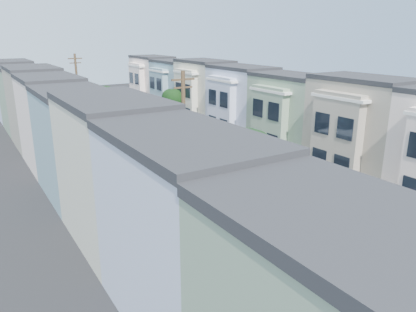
% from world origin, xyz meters
% --- Properties ---
extents(ground, '(160.00, 160.00, 0.00)m').
position_xyz_m(ground, '(0.00, 0.00, 0.00)').
color(ground, black).
rests_on(ground, ground).
extents(road_slab, '(12.00, 70.00, 0.02)m').
position_xyz_m(road_slab, '(0.00, 15.00, 0.01)').
color(road_slab, black).
rests_on(road_slab, ground).
extents(curb_left, '(0.30, 70.00, 0.15)m').
position_xyz_m(curb_left, '(-6.05, 15.00, 0.07)').
color(curb_left, gray).
rests_on(curb_left, ground).
extents(curb_right, '(0.30, 70.00, 0.15)m').
position_xyz_m(curb_right, '(6.05, 15.00, 0.07)').
color(curb_right, gray).
rests_on(curb_right, ground).
extents(sidewalk_left, '(2.60, 70.00, 0.15)m').
position_xyz_m(sidewalk_left, '(-7.35, 15.00, 0.07)').
color(sidewalk_left, gray).
rests_on(sidewalk_left, ground).
extents(sidewalk_right, '(2.60, 70.00, 0.15)m').
position_xyz_m(sidewalk_right, '(7.35, 15.00, 0.07)').
color(sidewalk_right, gray).
rests_on(sidewalk_right, ground).
extents(centerline, '(0.12, 70.00, 0.01)m').
position_xyz_m(centerline, '(0.00, 15.00, 0.00)').
color(centerline, gold).
rests_on(centerline, ground).
extents(townhouse_row_left, '(5.00, 70.00, 8.50)m').
position_xyz_m(townhouse_row_left, '(-11.15, 15.00, 0.00)').
color(townhouse_row_left, gray).
rests_on(townhouse_row_left, ground).
extents(townhouse_row_right, '(5.00, 70.00, 8.50)m').
position_xyz_m(townhouse_row_right, '(11.15, 15.00, 0.00)').
color(townhouse_row_right, gray).
rests_on(townhouse_row_right, ground).
extents(tree_b, '(4.70, 4.70, 7.70)m').
position_xyz_m(tree_b, '(-6.30, -4.41, 5.33)').
color(tree_b, black).
rests_on(tree_b, ground).
extents(tree_c, '(4.70, 4.70, 6.88)m').
position_xyz_m(tree_c, '(-6.30, 4.92, 4.51)').
color(tree_c, black).
rests_on(tree_c, ground).
extents(tree_d, '(4.70, 4.70, 7.46)m').
position_xyz_m(tree_d, '(-6.30, 18.66, 5.09)').
color(tree_d, black).
rests_on(tree_d, ground).
extents(tree_e, '(4.70, 4.70, 7.37)m').
position_xyz_m(tree_e, '(-6.30, 32.25, 5.00)').
color(tree_e, black).
rests_on(tree_e, ground).
extents(tree_far_r, '(2.99, 2.99, 5.06)m').
position_xyz_m(tree_far_r, '(6.89, 29.46, 3.53)').
color(tree_far_r, black).
rests_on(tree_far_r, ground).
extents(utility_pole_near, '(1.60, 0.26, 10.00)m').
position_xyz_m(utility_pole_near, '(-6.30, 2.00, 5.15)').
color(utility_pole_near, '#42301E').
rests_on(utility_pole_near, ground).
extents(utility_pole_far, '(1.60, 0.26, 10.00)m').
position_xyz_m(utility_pole_far, '(-6.30, 28.00, 5.15)').
color(utility_pole_far, '#42301E').
rests_on(utility_pole_far, ground).
extents(fedex_truck, '(2.48, 6.44, 3.09)m').
position_xyz_m(fedex_truck, '(1.99, 4.41, 1.72)').
color(fedex_truck, white).
rests_on(fedex_truck, ground).
extents(lead_sedan, '(2.40, 4.76, 1.48)m').
position_xyz_m(lead_sedan, '(1.89, 15.77, 0.74)').
color(lead_sedan, black).
rests_on(lead_sedan, ground).
extents(parked_left_b, '(2.26, 4.76, 1.39)m').
position_xyz_m(parked_left_b, '(-4.90, -9.14, 0.70)').
color(parked_left_b, '#0E1A31').
rests_on(parked_left_b, ground).
extents(parked_left_c, '(1.62, 4.02, 1.29)m').
position_xyz_m(parked_left_c, '(-4.90, 0.12, 0.65)').
color(parked_left_c, silver).
rests_on(parked_left_c, ground).
extents(parked_left_d, '(1.95, 4.65, 1.51)m').
position_xyz_m(parked_left_d, '(-4.90, 13.24, 0.76)').
color(parked_left_d, '#4E1209').
rests_on(parked_left_d, ground).
extents(parked_right_b, '(2.54, 5.13, 1.49)m').
position_xyz_m(parked_right_b, '(4.90, -2.91, 0.74)').
color(parked_right_b, white).
rests_on(parked_right_b, ground).
extents(parked_right_c, '(2.53, 4.74, 1.27)m').
position_xyz_m(parked_right_c, '(4.90, 17.47, 0.63)').
color(parked_right_c, black).
rests_on(parked_right_c, ground).
extents(parked_right_d, '(1.86, 4.12, 1.30)m').
position_xyz_m(parked_right_d, '(4.90, 26.02, 0.65)').
color(parked_right_d, '#0A0740').
rests_on(parked_right_d, ground).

